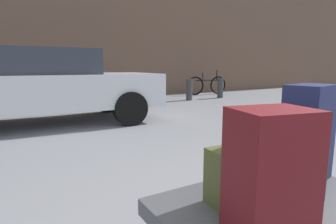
{
  "coord_description": "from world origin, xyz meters",
  "views": [
    {
      "loc": [
        -1.28,
        -0.95,
        1.1
      ],
      "look_at": [
        0.0,
        1.2,
        0.69
      ],
      "focal_mm": 29.59,
      "sensor_mm": 36.0,
      "label": 1
    }
  ],
  "objects_px": {
    "parked_car": "(40,85)",
    "bollard_kerb_near": "(152,92)",
    "duffel_bag_olive_front_left": "(265,175)",
    "bollard_kerb_mid": "(189,90)",
    "suitcase_maroon_front_right": "(270,176)",
    "bicycle_leaning": "(207,85)",
    "bollard_kerb_far": "(220,88)",
    "duffel_bag_tan_topmost_pile": "(268,132)",
    "luggage_cart": "(275,213)",
    "suitcase_navy_rear_right": "(308,133)"
  },
  "relations": [
    {
      "from": "bollard_kerb_mid",
      "to": "bollard_kerb_far",
      "type": "distance_m",
      "value": 1.34
    },
    {
      "from": "duffel_bag_olive_front_left",
      "to": "duffel_bag_tan_topmost_pile",
      "type": "bearing_deg",
      "value": 0.0
    },
    {
      "from": "suitcase_maroon_front_right",
      "to": "bollard_kerb_near",
      "type": "bearing_deg",
      "value": 79.16
    },
    {
      "from": "suitcase_maroon_front_right",
      "to": "bicycle_leaning",
      "type": "relative_size",
      "value": 0.34
    },
    {
      "from": "luggage_cart",
      "to": "duffel_bag_tan_topmost_pile",
      "type": "height_order",
      "value": "duffel_bag_tan_topmost_pile"
    },
    {
      "from": "duffel_bag_olive_front_left",
      "to": "suitcase_maroon_front_right",
      "type": "height_order",
      "value": "suitcase_maroon_front_right"
    },
    {
      "from": "luggage_cart",
      "to": "bollard_kerb_mid",
      "type": "bearing_deg",
      "value": 58.61
    },
    {
      "from": "duffel_bag_olive_front_left",
      "to": "bollard_kerb_mid",
      "type": "height_order",
      "value": "bollard_kerb_mid"
    },
    {
      "from": "duffel_bag_tan_topmost_pile",
      "to": "suitcase_navy_rear_right",
      "type": "bearing_deg",
      "value": -1.99
    },
    {
      "from": "parked_car",
      "to": "bicycle_leaning",
      "type": "bearing_deg",
      "value": 24.6
    },
    {
      "from": "luggage_cart",
      "to": "suitcase_maroon_front_right",
      "type": "bearing_deg",
      "value": -147.49
    },
    {
      "from": "luggage_cart",
      "to": "parked_car",
      "type": "relative_size",
      "value": 0.3
    },
    {
      "from": "bicycle_leaning",
      "to": "suitcase_navy_rear_right",
      "type": "bearing_deg",
      "value": -124.53
    },
    {
      "from": "duffel_bag_tan_topmost_pile",
      "to": "bollard_kerb_far",
      "type": "xyz_separation_m",
      "value": [
        5.36,
        6.46,
        -0.4
      ]
    },
    {
      "from": "duffel_bag_olive_front_left",
      "to": "parked_car",
      "type": "height_order",
      "value": "parked_car"
    },
    {
      "from": "bicycle_leaning",
      "to": "bollard_kerb_near",
      "type": "relative_size",
      "value": 2.52
    },
    {
      "from": "bollard_kerb_near",
      "to": "bollard_kerb_far",
      "type": "bearing_deg",
      "value": 0.0
    },
    {
      "from": "bicycle_leaning",
      "to": "bollard_kerb_near",
      "type": "bearing_deg",
      "value": -158.94
    },
    {
      "from": "duffel_bag_tan_topmost_pile",
      "to": "parked_car",
      "type": "height_order",
      "value": "parked_car"
    },
    {
      "from": "luggage_cart",
      "to": "bollard_kerb_far",
      "type": "height_order",
      "value": "bollard_kerb_far"
    },
    {
      "from": "duffel_bag_olive_front_left",
      "to": "bicycle_leaning",
      "type": "distance_m",
      "value": 9.53
    },
    {
      "from": "parked_car",
      "to": "bollard_kerb_near",
      "type": "bearing_deg",
      "value": 27.73
    },
    {
      "from": "bollard_kerb_far",
      "to": "bollard_kerb_mid",
      "type": "bearing_deg",
      "value": 180.0
    },
    {
      "from": "duffel_bag_tan_topmost_pile",
      "to": "bollard_kerb_mid",
      "type": "bearing_deg",
      "value": 47.35
    },
    {
      "from": "duffel_bag_tan_topmost_pile",
      "to": "duffel_bag_olive_front_left",
      "type": "bearing_deg",
      "value": 0.0
    },
    {
      "from": "suitcase_navy_rear_right",
      "to": "duffel_bag_tan_topmost_pile",
      "type": "distance_m",
      "value": 0.51
    },
    {
      "from": "duffel_bag_olive_front_left",
      "to": "duffel_bag_tan_topmost_pile",
      "type": "xyz_separation_m",
      "value": [
        0.0,
        0.0,
        0.25
      ]
    },
    {
      "from": "suitcase_maroon_front_right",
      "to": "parked_car",
      "type": "relative_size",
      "value": 0.13
    },
    {
      "from": "luggage_cart",
      "to": "duffel_bag_tan_topmost_pile",
      "type": "xyz_separation_m",
      "value": [
        -0.05,
        0.04,
        0.48
      ]
    },
    {
      "from": "parked_car",
      "to": "bollard_kerb_far",
      "type": "relative_size",
      "value": 6.31
    },
    {
      "from": "luggage_cart",
      "to": "bollard_kerb_near",
      "type": "bearing_deg",
      "value": 68.26
    },
    {
      "from": "suitcase_navy_rear_right",
      "to": "parked_car",
      "type": "relative_size",
      "value": 0.15
    },
    {
      "from": "duffel_bag_tan_topmost_pile",
      "to": "bicycle_leaning",
      "type": "relative_size",
      "value": 0.23
    },
    {
      "from": "bicycle_leaning",
      "to": "bollard_kerb_near",
      "type": "distance_m",
      "value": 3.28
    },
    {
      "from": "suitcase_maroon_front_right",
      "to": "bollard_kerb_near",
      "type": "relative_size",
      "value": 0.85
    },
    {
      "from": "bollard_kerb_mid",
      "to": "parked_car",
      "type": "bearing_deg",
      "value": -159.68
    },
    {
      "from": "parked_car",
      "to": "bollard_kerb_mid",
      "type": "distance_m",
      "value": 4.98
    },
    {
      "from": "duffel_bag_olive_front_left",
      "to": "bollard_kerb_mid",
      "type": "distance_m",
      "value": 7.61
    },
    {
      "from": "suitcase_navy_rear_right",
      "to": "bollard_kerb_mid",
      "type": "xyz_separation_m",
      "value": [
        3.52,
        6.38,
        -0.31
      ]
    },
    {
      "from": "parked_car",
      "to": "suitcase_navy_rear_right",
      "type": "bearing_deg",
      "value": -76.31
    },
    {
      "from": "suitcase_maroon_front_right",
      "to": "parked_car",
      "type": "height_order",
      "value": "parked_car"
    },
    {
      "from": "suitcase_maroon_front_right",
      "to": "bollard_kerb_near",
      "type": "distance_m",
      "value": 7.32
    },
    {
      "from": "duffel_bag_tan_topmost_pile",
      "to": "suitcase_maroon_front_right",
      "type": "bearing_deg",
      "value": -148.51
    },
    {
      "from": "duffel_bag_tan_topmost_pile",
      "to": "parked_car",
      "type": "xyz_separation_m",
      "value": [
        -0.63,
        4.74,
        0.01
      ]
    },
    {
      "from": "bicycle_leaning",
      "to": "bollard_kerb_far",
      "type": "height_order",
      "value": "bicycle_leaning"
    },
    {
      "from": "duffel_bag_olive_front_left",
      "to": "bollard_kerb_near",
      "type": "bearing_deg",
      "value": 72.77
    },
    {
      "from": "suitcase_maroon_front_right",
      "to": "bicycle_leaning",
      "type": "bearing_deg",
      "value": 65.51
    },
    {
      "from": "suitcase_navy_rear_right",
      "to": "bicycle_leaning",
      "type": "height_order",
      "value": "suitcase_navy_rear_right"
    },
    {
      "from": "bollard_kerb_near",
      "to": "bollard_kerb_far",
      "type": "relative_size",
      "value": 1.0
    },
    {
      "from": "suitcase_maroon_front_right",
      "to": "bollard_kerb_near",
      "type": "xyz_separation_m",
      "value": [
        2.92,
        6.71,
        -0.29
      ]
    }
  ]
}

